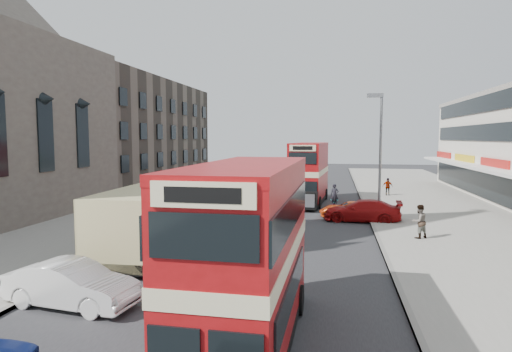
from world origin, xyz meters
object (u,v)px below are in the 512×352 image
Objects in this scene: street_lamp at (379,147)px; coach at (161,212)px; pedestrian_near at (419,221)px; car_left_front at (72,284)px; cyclist at (334,202)px; car_right_a at (362,211)px; bus_second at (309,173)px; bus_main at (248,255)px; pedestrian_far at (388,187)px; car_right_b at (350,210)px.

street_lamp reaches higher than coach.
street_lamp is 6.33m from pedestrian_near.
pedestrian_near reaches higher than car_left_front.
coach is at bearing 9.59° from car_left_front.
car_right_a is at bearing -62.96° from cyclist.
bus_second is 16.78m from coach.
bus_main reaches higher than car_left_front.
car_right_a is 3.09× the size of pedestrian_far.
street_lamp is 4.66m from car_right_b.
bus_main is 18.15m from car_right_a.
car_right_a is (3.84, -7.30, -1.81)m from bus_second.
pedestrian_near is at bearing 28.37° from car_right_b.
coach is (-6.38, -15.50, -0.84)m from bus_second.
cyclist is at bearing -150.85° from car_right_a.
pedestrian_far is at bearing 160.60° from car_right_b.
coach is 24.43m from pedestrian_far.
cyclist is (8.15, 19.87, -0.06)m from car_left_front.
street_lamp reaches higher than cyclist.
pedestrian_far is at bearing -16.99° from car_left_front.
street_lamp is 4.10× the size of cyclist.
street_lamp is 4.19m from car_right_a.
bus_main is 1.91× the size of car_left_front.
street_lamp reaches higher than car_right_b.
bus_second is 24.20m from car_left_front.
car_right_b is at bearing -139.48° from car_right_a.
pedestrian_far reaches higher than car_right_a.
bus_main is 1.72× the size of car_right_a.
car_left_front is 18.87m from car_right_a.
pedestrian_far is (6.80, 5.06, -1.58)m from bus_second.
car_right_b is at bearing -20.92° from car_left_front.
street_lamp is 0.75× the size of coach.
car_left_front reaches higher than car_right_a.
bus_main is 2.06× the size of car_right_b.
car_right_b is at bearing 42.15° from coach.
pedestrian_near is (3.33, -5.83, 0.48)m from car_right_b.
cyclist is at bearing 52.92° from coach.
street_lamp reaches higher than car_left_front.
coach reaches higher than pedestrian_near.
street_lamp is 0.97× the size of bus_main.
bus_main reaches higher than pedestrian_far.
coach is 2.23× the size of car_right_a.
bus_main reaches higher than car_right_b.
car_left_front is 21.48m from cyclist.
street_lamp is 14.20m from coach.
pedestrian_far is (12.88, 28.41, 0.22)m from car_left_front.
bus_main is at bearing -99.63° from pedestrian_far.
pedestrian_near reaches higher than car_right_a.
car_right_a is 1.25m from car_right_b.
car_left_front is 2.20× the size of cyclist.
cyclist is (8.45, 12.02, -1.02)m from coach.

